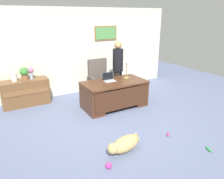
{
  "coord_description": "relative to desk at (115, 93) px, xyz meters",
  "views": [
    {
      "loc": [
        -2.42,
        -4.0,
        2.47
      ],
      "look_at": [
        0.05,
        0.3,
        0.75
      ],
      "focal_mm": 34.65,
      "sensor_mm": 36.0,
      "label": 1
    }
  ],
  "objects": [
    {
      "name": "laptop",
      "position": [
        -0.1,
        0.17,
        0.39
      ],
      "size": [
        0.32,
        0.22,
        0.22
      ],
      "color": "#B2B5BA",
      "rests_on": "desk"
    },
    {
      "name": "dog_toy_ball",
      "position": [
        -1.42,
        -2.19,
        -0.35
      ],
      "size": [
        0.11,
        0.11,
        0.11
      ],
      "primitive_type": "sphere",
      "color": "#D8338C",
      "rests_on": "ground_plane"
    },
    {
      "name": "vase_empty",
      "position": [
        -2.37,
        1.41,
        0.46
      ],
      "size": [
        0.15,
        0.15,
        0.23
      ],
      "primitive_type": "cylinder",
      "color": "silver",
      "rests_on": "credenza"
    },
    {
      "name": "vase_with_flowers",
      "position": [
        -1.92,
        1.41,
        0.56
      ],
      "size": [
        0.17,
        0.17,
        0.34
      ],
      "color": "#9DAECA",
      "rests_on": "credenza"
    },
    {
      "name": "credenza",
      "position": [
        -2.13,
        1.41,
        -0.03
      ],
      "size": [
        1.28,
        0.5,
        0.74
      ],
      "color": "brown",
      "rests_on": "ground_plane"
    },
    {
      "name": "person_standing",
      "position": [
        0.52,
        0.7,
        0.5
      ],
      "size": [
        0.32,
        0.32,
        1.73
      ],
      "color": "#262323",
      "rests_on": "ground_plane"
    },
    {
      "name": "armchair",
      "position": [
        -0.02,
        0.89,
        0.12
      ],
      "size": [
        0.6,
        0.59,
        1.2
      ],
      "color": "#564C47",
      "rests_on": "ground_plane"
    },
    {
      "name": "dog_toy_bone",
      "position": [
        0.5,
        -2.7,
        -0.38
      ],
      "size": [
        0.1,
        0.19,
        0.05
      ],
      "primitive_type": "ellipsoid",
      "rotation": [
        0.0,
        0.0,
        4.41
      ],
      "color": "green",
      "rests_on": "ground_plane"
    },
    {
      "name": "desk",
      "position": [
        0.0,
        0.0,
        0.0
      ],
      "size": [
        1.74,
        0.92,
        0.74
      ],
      "color": "#4C2B19",
      "rests_on": "ground_plane"
    },
    {
      "name": "potted_plant",
      "position": [
        -2.09,
        1.41,
        0.54
      ],
      "size": [
        0.24,
        0.24,
        0.36
      ],
      "color": "brown",
      "rests_on": "credenza"
    },
    {
      "name": "dog_lying",
      "position": [
        -0.93,
        -1.91,
        -0.25
      ],
      "size": [
        0.82,
        0.42,
        0.3
      ],
      "color": "tan",
      "rests_on": "ground_plane"
    },
    {
      "name": "back_wall",
      "position": [
        -0.45,
        1.76,
        0.95
      ],
      "size": [
        7.0,
        0.16,
        2.7
      ],
      "color": "beige",
      "rests_on": "ground_plane"
    },
    {
      "name": "dog_toy_plush",
      "position": [
        0.21,
        -1.91,
        -0.38
      ],
      "size": [
        0.14,
        0.14,
        0.05
      ],
      "primitive_type": "ellipsoid",
      "rotation": [
        0.0,
        0.0,
        3.89
      ],
      "color": "#D8338C",
      "rests_on": "ground_plane"
    },
    {
      "name": "ground_plane",
      "position": [
        -0.46,
        -0.84,
        -0.4
      ],
      "size": [
        12.0,
        12.0,
        0.0
      ],
      "primitive_type": "plane",
      "color": "slate"
    },
    {
      "name": "desk_lamp",
      "position": [
        0.46,
        0.13,
        0.86
      ],
      "size": [
        0.22,
        0.22,
        0.66
      ],
      "color": "#9E8447",
      "rests_on": "desk"
    }
  ]
}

